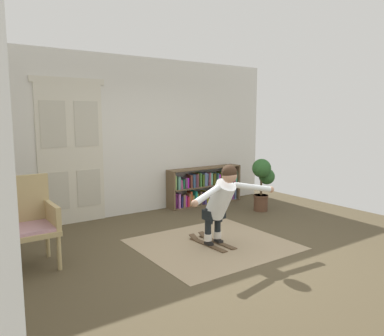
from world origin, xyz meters
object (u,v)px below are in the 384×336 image
Objects in this scene: bookshelf at (204,188)px; person_skier at (221,199)px; skis_pair at (211,242)px; wicker_chair at (28,220)px; potted_plant at (263,177)px.

bookshelf is 2.64m from person_skier.
person_skier is (0.01, -0.20, 0.68)m from skis_pair.
wicker_chair reaches higher than bookshelf.
person_skier is at bearing -149.49° from potted_plant.
wicker_chair is at bearing 164.69° from skis_pair.
skis_pair is at bearing -154.26° from potted_plant.
wicker_chair is 4.29m from potted_plant.
bookshelf is at bearing 20.83° from wicker_chair.
skis_pair is at bearing 93.25° from person_skier.
wicker_chair is 1.07× the size of potted_plant.
bookshelf is 3.95m from wicker_chair.
bookshelf is 1.54× the size of wicker_chair.
person_skier reaches higher than potted_plant.
person_skier is at bearing -86.75° from skis_pair.
bookshelf is 2.22× the size of skis_pair.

